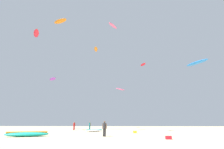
{
  "coord_description": "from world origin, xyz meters",
  "views": [
    {
      "loc": [
        1.45,
        -13.98,
        1.59
      ],
      "look_at": [
        0.0,
        15.57,
        10.34
      ],
      "focal_mm": 26.03,
      "sensor_mm": 36.0,
      "label": 1
    }
  ],
  "objects_px": {
    "person_foreground": "(104,127)",
    "kite_aloft_0": "(113,26)",
    "person_midground": "(90,125)",
    "kite_aloft_4": "(197,63)",
    "kite_aloft_7": "(143,64)",
    "kite_aloft_1": "(60,21)",
    "kite_aloft_5": "(120,89)",
    "cooler_box": "(169,138)",
    "kite_grounded_near": "(94,130)",
    "kite_aloft_3": "(96,49)",
    "kite_grounded_mid": "(27,134)",
    "kite_aloft_6": "(36,33)",
    "kite_aloft_2": "(53,79)",
    "gear_bag": "(135,132)",
    "person_left": "(74,125)"
  },
  "relations": [
    {
      "from": "kite_aloft_6",
      "to": "kite_aloft_2",
      "type": "bearing_deg",
      "value": 77.9
    },
    {
      "from": "person_midground",
      "to": "kite_aloft_0",
      "type": "xyz_separation_m",
      "value": [
        5.64,
        -7.78,
        20.53
      ]
    },
    {
      "from": "kite_aloft_0",
      "to": "kite_aloft_5",
      "type": "bearing_deg",
      "value": 78.87
    },
    {
      "from": "person_foreground",
      "to": "kite_aloft_2",
      "type": "height_order",
      "value": "kite_aloft_2"
    },
    {
      "from": "kite_aloft_1",
      "to": "kite_aloft_3",
      "type": "xyz_separation_m",
      "value": [
        7.13,
        15.52,
        -0.84
      ]
    },
    {
      "from": "kite_aloft_3",
      "to": "kite_aloft_4",
      "type": "bearing_deg",
      "value": -43.62
    },
    {
      "from": "person_midground",
      "to": "kite_aloft_7",
      "type": "distance_m",
      "value": 29.23
    },
    {
      "from": "kite_grounded_near",
      "to": "kite_aloft_3",
      "type": "bearing_deg",
      "value": 99.35
    },
    {
      "from": "cooler_box",
      "to": "kite_aloft_0",
      "type": "bearing_deg",
      "value": 114.49
    },
    {
      "from": "cooler_box",
      "to": "kite_aloft_1",
      "type": "bearing_deg",
      "value": 137.05
    },
    {
      "from": "kite_grounded_mid",
      "to": "person_midground",
      "type": "bearing_deg",
      "value": 77.94
    },
    {
      "from": "kite_aloft_2",
      "to": "kite_aloft_5",
      "type": "distance_m",
      "value": 18.58
    },
    {
      "from": "kite_grounded_mid",
      "to": "kite_aloft_3",
      "type": "distance_m",
      "value": 40.98
    },
    {
      "from": "kite_grounded_mid",
      "to": "cooler_box",
      "type": "xyz_separation_m",
      "value": [
        15.61,
        -2.39,
        -0.12
      ]
    },
    {
      "from": "person_foreground",
      "to": "kite_aloft_2",
      "type": "relative_size",
      "value": 0.55
    },
    {
      "from": "person_foreground",
      "to": "kite_aloft_0",
      "type": "bearing_deg",
      "value": -158.79
    },
    {
      "from": "person_left",
      "to": "kite_aloft_2",
      "type": "distance_m",
      "value": 14.72
    },
    {
      "from": "cooler_box",
      "to": "kite_aloft_5",
      "type": "distance_m",
      "value": 22.72
    },
    {
      "from": "person_foreground",
      "to": "kite_aloft_3",
      "type": "relative_size",
      "value": 0.43
    },
    {
      "from": "person_left",
      "to": "cooler_box",
      "type": "xyz_separation_m",
      "value": [
        14.72,
        -19.17,
        -0.85
      ]
    },
    {
      "from": "kite_grounded_near",
      "to": "kite_aloft_5",
      "type": "relative_size",
      "value": 1.16
    },
    {
      "from": "kite_aloft_6",
      "to": "kite_aloft_7",
      "type": "height_order",
      "value": "kite_aloft_6"
    },
    {
      "from": "person_foreground",
      "to": "cooler_box",
      "type": "height_order",
      "value": "person_foreground"
    },
    {
      "from": "gear_bag",
      "to": "kite_aloft_3",
      "type": "relative_size",
      "value": 0.14
    },
    {
      "from": "kite_aloft_2",
      "to": "kite_aloft_4",
      "type": "bearing_deg",
      "value": -19.01
    },
    {
      "from": "kite_aloft_5",
      "to": "kite_grounded_mid",
      "type": "bearing_deg",
      "value": -121.5
    },
    {
      "from": "gear_bag",
      "to": "kite_aloft_0",
      "type": "bearing_deg",
      "value": 134.49
    },
    {
      "from": "cooler_box",
      "to": "kite_aloft_4",
      "type": "xyz_separation_m",
      "value": [
        9.97,
        12.36,
        12.31
      ]
    },
    {
      "from": "person_midground",
      "to": "kite_aloft_0",
      "type": "distance_m",
      "value": 22.66
    },
    {
      "from": "kite_aloft_2",
      "to": "person_foreground",
      "type": "bearing_deg",
      "value": -52.21
    },
    {
      "from": "kite_aloft_1",
      "to": "kite_aloft_5",
      "type": "bearing_deg",
      "value": 6.62
    },
    {
      "from": "kite_aloft_2",
      "to": "kite_aloft_7",
      "type": "bearing_deg",
      "value": 25.92
    },
    {
      "from": "person_foreground",
      "to": "person_midground",
      "type": "xyz_separation_m",
      "value": [
        -5.05,
        17.96,
        0.01
      ]
    },
    {
      "from": "cooler_box",
      "to": "kite_aloft_2",
      "type": "relative_size",
      "value": 0.18
    },
    {
      "from": "person_foreground",
      "to": "kite_aloft_5",
      "type": "distance_m",
      "value": 19.27
    },
    {
      "from": "kite_aloft_4",
      "to": "kite_aloft_5",
      "type": "relative_size",
      "value": 1.57
    },
    {
      "from": "cooler_box",
      "to": "kite_aloft_2",
      "type": "xyz_separation_m",
      "value": [
        -22.54,
        23.56,
        12.52
      ]
    },
    {
      "from": "kite_aloft_0",
      "to": "kite_aloft_2",
      "type": "relative_size",
      "value": 0.91
    },
    {
      "from": "person_midground",
      "to": "kite_aloft_5",
      "type": "bearing_deg",
      "value": 110.1
    },
    {
      "from": "kite_aloft_6",
      "to": "kite_aloft_7",
      "type": "relative_size",
      "value": 1.35
    },
    {
      "from": "kite_aloft_0",
      "to": "kite_aloft_7",
      "type": "height_order",
      "value": "kite_aloft_0"
    },
    {
      "from": "kite_aloft_6",
      "to": "kite_aloft_3",
      "type": "bearing_deg",
      "value": 58.26
    },
    {
      "from": "kite_grounded_near",
      "to": "cooler_box",
      "type": "xyz_separation_m",
      "value": [
        9.45,
        -13.49,
        -0.03
      ]
    },
    {
      "from": "kite_aloft_4",
      "to": "kite_aloft_7",
      "type": "distance_m",
      "value": 26.11
    },
    {
      "from": "kite_grounded_near",
      "to": "kite_aloft_1",
      "type": "xyz_separation_m",
      "value": [
        -10.52,
        5.1,
        26.73
      ]
    },
    {
      "from": "kite_aloft_3",
      "to": "kite_grounded_near",
      "type": "bearing_deg",
      "value": -80.65
    },
    {
      "from": "kite_aloft_3",
      "to": "kite_aloft_6",
      "type": "relative_size",
      "value": 0.99
    },
    {
      "from": "kite_grounded_mid",
      "to": "gear_bag",
      "type": "bearing_deg",
      "value": 28.6
    },
    {
      "from": "kite_grounded_near",
      "to": "kite_aloft_1",
      "type": "distance_m",
      "value": 29.18
    },
    {
      "from": "kite_grounded_near",
      "to": "kite_grounded_mid",
      "type": "xyz_separation_m",
      "value": [
        -6.16,
        -11.1,
        0.08
      ]
    }
  ]
}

